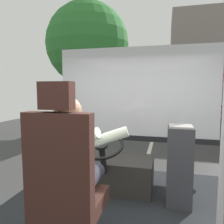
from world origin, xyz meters
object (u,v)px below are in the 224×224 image
(parked_car_black, at_px, (224,106))
(parked_car_green, at_px, (210,102))
(steering_console, at_px, (110,171))
(fare_box, at_px, (179,166))
(driver_seat, at_px, (66,188))
(bus_driver, at_px, (72,159))

(parked_car_black, xyz_separation_m, parked_car_green, (0.06, 5.36, 0.01))
(parked_car_green, bearing_deg, steering_console, -103.66)
(fare_box, relative_size, parked_car_green, 0.24)
(driver_seat, bearing_deg, bus_driver, 90.00)
(bus_driver, relative_size, parked_car_green, 0.21)
(bus_driver, xyz_separation_m, parked_car_black, (4.76, 15.65, -0.70))
(bus_driver, bearing_deg, driver_seat, -90.00)
(driver_seat, height_order, fare_box, driver_seat)
(parked_car_black, distance_m, parked_car_green, 5.36)
(steering_console, height_order, fare_box, fare_box)
(bus_driver, relative_size, steering_console, 0.74)
(driver_seat, relative_size, parked_car_black, 0.31)
(driver_seat, relative_size, fare_box, 1.49)
(fare_box, relative_size, parked_car_black, 0.21)
(bus_driver, xyz_separation_m, fare_box, (0.85, 0.93, -0.31))
(steering_console, relative_size, parked_car_black, 0.25)
(driver_seat, bearing_deg, fare_box, 50.90)
(steering_console, bearing_deg, driver_seat, -90.00)
(parked_car_green, bearing_deg, fare_box, -101.19)
(driver_seat, xyz_separation_m, bus_driver, (-0.00, 0.11, 0.18))
(driver_seat, xyz_separation_m, parked_car_black, (4.76, 15.76, -0.52))
(fare_box, xyz_separation_m, parked_car_black, (3.91, 14.72, -0.39))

